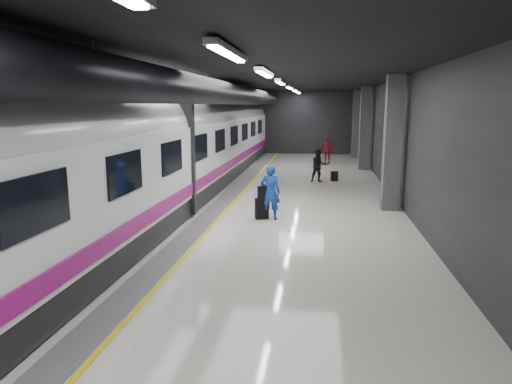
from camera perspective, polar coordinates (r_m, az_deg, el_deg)
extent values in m
plane|color=silver|center=(14.38, -0.86, -3.37)|extent=(40.00, 40.00, 0.00)
cube|color=black|center=(13.97, -0.92, 14.83)|extent=(10.00, 40.00, 0.02)
cube|color=#28282B|center=(33.86, 4.41, 8.62)|extent=(10.00, 0.02, 4.50)
cube|color=#28282B|center=(15.57, -19.47, 5.51)|extent=(0.02, 40.00, 4.50)
cube|color=#28282B|center=(14.12, 19.68, 5.02)|extent=(0.02, 40.00, 4.50)
cube|color=slate|center=(14.64, -6.10, -3.15)|extent=(0.65, 39.80, 0.01)
cube|color=yellow|center=(14.55, -4.57, -3.20)|extent=(0.10, 39.80, 0.01)
cylinder|color=black|center=(14.20, -6.22, 12.48)|extent=(0.80, 38.00, 0.80)
cube|color=silver|center=(7.97, -3.46, 17.13)|extent=(0.22, 2.60, 0.10)
cube|color=silver|center=(12.90, 1.10, 14.72)|extent=(0.22, 2.60, 0.10)
cube|color=silver|center=(17.86, 3.09, 13.61)|extent=(0.22, 2.60, 0.10)
cube|color=silver|center=(22.84, 4.21, 12.98)|extent=(0.22, 2.60, 0.10)
cube|color=silver|center=(27.83, 4.93, 12.57)|extent=(0.22, 2.60, 0.10)
cube|color=silver|center=(31.82, 5.34, 12.34)|extent=(0.22, 2.60, 0.10)
cube|color=#515154|center=(16.00, 16.68, 5.80)|extent=(0.55, 0.55, 4.50)
cube|color=#515154|center=(25.91, 13.43, 7.70)|extent=(0.55, 0.55, 4.50)
cube|color=#515154|center=(31.89, 12.45, 8.27)|extent=(0.55, 0.55, 4.50)
cube|color=black|center=(15.13, -13.12, -1.58)|extent=(2.80, 38.00, 0.60)
cube|color=white|center=(14.90, -13.35, 3.69)|extent=(2.90, 38.00, 2.20)
cylinder|color=white|center=(14.82, -13.51, 7.34)|extent=(2.80, 38.00, 2.80)
cube|color=#920D6E|center=(14.55, -7.81, 0.53)|extent=(0.04, 38.00, 0.35)
cube|color=black|center=(14.87, -13.39, 4.65)|extent=(3.05, 0.25, 3.80)
cube|color=black|center=(7.12, -25.78, -1.37)|extent=(0.05, 1.60, 0.85)
cube|color=black|center=(9.71, -16.01, 2.28)|extent=(0.05, 1.60, 0.85)
cube|color=black|center=(12.49, -10.45, 4.33)|extent=(0.05, 1.60, 0.85)
cube|color=black|center=(15.35, -6.91, 5.61)|extent=(0.05, 1.60, 0.85)
cube|color=black|center=(18.25, -4.49, 6.47)|extent=(0.05, 1.60, 0.85)
cube|color=black|center=(21.18, -2.73, 7.08)|extent=(0.05, 1.60, 0.85)
cube|color=black|center=(24.13, -1.39, 7.54)|extent=(0.05, 1.60, 0.85)
cube|color=black|center=(27.09, -0.35, 7.90)|extent=(0.05, 1.60, 0.85)
cube|color=black|center=(30.06, 0.49, 8.19)|extent=(0.05, 1.60, 0.85)
imported|color=blue|center=(14.19, 1.80, 0.00)|extent=(0.65, 0.45, 1.72)
cube|color=black|center=(14.32, 0.72, -2.07)|extent=(0.47, 0.38, 0.66)
cube|color=black|center=(14.18, 0.83, -0.03)|extent=(0.33, 0.28, 0.39)
imported|color=black|center=(21.31, 7.85, 3.29)|extent=(0.89, 0.77, 1.54)
imported|color=maroon|center=(28.00, 8.86, 5.17)|extent=(1.06, 0.79, 1.67)
cube|color=black|center=(21.81, 9.76, 1.97)|extent=(0.36, 0.29, 0.46)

